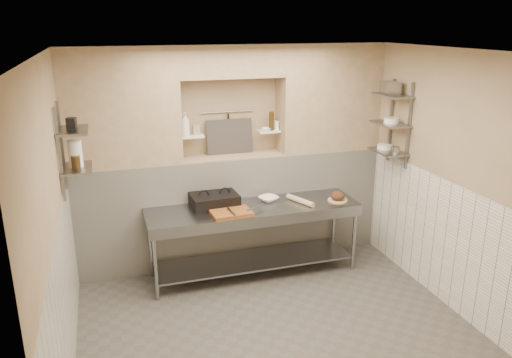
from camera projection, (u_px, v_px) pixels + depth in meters
name	position (u px, v px, depth m)	size (l,w,h in m)	color
floor	(276.00, 331.00, 5.23)	(4.00, 3.90, 0.10)	#47433F
ceiling	(280.00, 46.00, 4.36)	(4.00, 3.90, 0.10)	silver
wall_left	(49.00, 226.00, 4.22)	(0.10, 3.90, 2.80)	tan
wall_right	(457.00, 182.00, 5.38)	(0.10, 3.90, 2.80)	tan
wall_back	(227.00, 152.00, 6.62)	(4.00, 0.10, 2.80)	tan
wall_front	(390.00, 312.00, 2.97)	(4.00, 0.10, 2.80)	tan
backwall_lower	(233.00, 208.00, 6.60)	(4.00, 0.40, 1.40)	white
alcove_sill	(232.00, 156.00, 6.39)	(1.30, 0.40, 0.02)	tan
backwall_pillar_left	(121.00, 107.00, 5.80)	(1.35, 0.40, 1.40)	tan
backwall_pillar_right	(328.00, 97.00, 6.55)	(1.35, 0.40, 1.40)	tan
backwall_header	(230.00, 61.00, 6.03)	(1.30, 0.40, 0.40)	tan
wainscot_left	(66.00, 298.00, 4.44)	(0.02, 3.90, 1.40)	white
wainscot_right	(444.00, 242.00, 5.57)	(0.02, 3.90, 1.40)	white
alcove_shelf_left	(192.00, 136.00, 6.16)	(0.28, 0.16, 0.03)	white
alcove_shelf_right	(269.00, 131.00, 6.44)	(0.28, 0.16, 0.03)	white
utensil_rail	(228.00, 112.00, 6.38)	(0.02, 0.02, 0.70)	gray
hanging_steel	(228.00, 125.00, 6.41)	(0.02, 0.02, 0.30)	black
splash_panel	(230.00, 137.00, 6.41)	(0.60, 0.02, 0.45)	#383330
shelf_rail_left_a	(62.00, 146.00, 5.25)	(0.03, 0.03, 0.95)	slate
shelf_rail_left_b	(60.00, 155.00, 4.89)	(0.03, 0.03, 0.95)	slate
wall_shelf_left_lower	(77.00, 168.00, 5.17)	(0.30, 0.50, 0.03)	slate
wall_shelf_left_upper	(73.00, 130.00, 5.05)	(0.30, 0.50, 0.03)	slate
shelf_rail_right_a	(391.00, 120.00, 6.36)	(0.03, 0.03, 1.05)	slate
shelf_rail_right_b	(409.00, 126.00, 5.99)	(0.03, 0.03, 1.05)	slate
wall_shelf_right_lower	(388.00, 151.00, 6.24)	(0.30, 0.50, 0.03)	slate
wall_shelf_right_mid	(390.00, 124.00, 6.14)	(0.30, 0.50, 0.03)	slate
wall_shelf_right_upper	(393.00, 95.00, 6.03)	(0.30, 0.50, 0.03)	slate
prep_table	(254.00, 227.00, 6.14)	(2.60, 0.70, 0.90)	gray
panini_press	(214.00, 200.00, 6.07)	(0.58, 0.44, 0.15)	black
cutting_board	(231.00, 213.00, 5.82)	(0.47, 0.33, 0.04)	#935925
knife_blade	(256.00, 207.00, 5.92)	(0.28, 0.03, 0.01)	gray
tongs	(232.00, 211.00, 5.77)	(0.02, 0.02, 0.24)	gray
mixing_bowl	(269.00, 199.00, 6.26)	(0.23, 0.23, 0.06)	white
rolling_pin	(300.00, 200.00, 6.19)	(0.07, 0.07, 0.43)	tan
bread_board	(338.00, 200.00, 6.27)	(0.25, 0.25, 0.01)	tan
bread_loaf	(338.00, 196.00, 6.25)	(0.18, 0.18, 0.11)	#4C2D19
bottle_soap	(185.00, 124.00, 6.09)	(0.11, 0.11, 0.29)	white
jar_alcove	(196.00, 130.00, 6.16)	(0.08, 0.08, 0.12)	tan
bowl_alcove	(266.00, 129.00, 6.40)	(0.12, 0.12, 0.04)	white
condiment_a	(271.00, 122.00, 6.41)	(0.06, 0.06, 0.22)	#30200B
condiment_b	(271.00, 121.00, 6.42)	(0.06, 0.06, 0.24)	#30200B
condiment_c	(277.00, 125.00, 6.46)	(0.06, 0.06, 0.11)	white
jug_left	(75.00, 154.00, 5.14)	(0.14, 0.14, 0.28)	white
jar_left	(76.00, 162.00, 5.10)	(0.09, 0.09, 0.13)	#30200B
box_left_upper	(72.00, 124.00, 4.98)	(0.09, 0.09, 0.13)	black
bowl_right	(385.00, 147.00, 6.31)	(0.18, 0.18, 0.05)	white
canister_right	(396.00, 150.00, 6.07)	(0.09, 0.09, 0.09)	gray
bowl_right_mid	(391.00, 121.00, 6.10)	(0.18, 0.18, 0.07)	white
basket_right	(390.00, 88.00, 6.06)	(0.19, 0.23, 0.15)	gray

